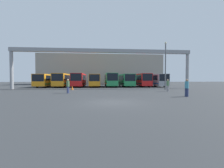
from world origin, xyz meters
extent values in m
plane|color=#2D3033|center=(0.00, 0.00, 0.00)|extent=(200.00, 200.00, 0.00)
cube|color=gray|center=(0.00, 45.09, 5.23)|extent=(43.04, 12.00, 10.47)
cylinder|color=gray|center=(-17.00, 17.51, 3.48)|extent=(0.60, 0.60, 6.96)
cylinder|color=gray|center=(17.00, 17.51, 3.48)|extent=(0.60, 0.60, 6.96)
cube|color=gray|center=(0.00, 17.51, 7.31)|extent=(34.59, 0.80, 0.70)
cube|color=orange|center=(-13.42, 25.76, 1.65)|extent=(2.59, 11.08, 2.60)
cube|color=black|center=(-13.42, 20.24, 2.12)|extent=(2.39, 0.06, 1.46)
cube|color=black|center=(-13.42, 25.76, 2.12)|extent=(2.62, 9.41, 1.09)
cube|color=#268C4C|center=(-13.42, 25.76, 0.82)|extent=(2.62, 10.52, 0.24)
cylinder|color=black|center=(-14.56, 22.66, 0.49)|extent=(0.28, 0.97, 0.97)
cylinder|color=black|center=(-12.28, 22.66, 0.49)|extent=(0.28, 0.97, 0.97)
cylinder|color=black|center=(-14.56, 28.86, 0.49)|extent=(0.28, 0.97, 0.97)
cylinder|color=black|center=(-12.28, 28.86, 0.49)|extent=(0.28, 0.97, 0.97)
cube|color=orange|center=(-9.58, 25.61, 1.73)|extent=(2.59, 10.77, 2.76)
cube|color=black|center=(-9.58, 20.24, 2.24)|extent=(2.38, 0.06, 1.54)
cube|color=black|center=(-9.58, 25.61, 2.24)|extent=(2.62, 9.15, 1.16)
cube|color=#268C4C|center=(-9.58, 25.61, 0.85)|extent=(2.62, 10.23, 0.24)
cylinder|color=black|center=(-10.72, 22.59, 0.55)|extent=(0.28, 1.10, 1.10)
cylinder|color=black|center=(-8.45, 22.59, 0.55)|extent=(0.28, 1.10, 1.10)
cylinder|color=black|center=(-10.72, 28.62, 0.55)|extent=(0.28, 1.10, 1.10)
cylinder|color=black|center=(-8.45, 28.62, 0.55)|extent=(0.28, 1.10, 1.10)
cube|color=red|center=(-5.75, 25.31, 1.75)|extent=(2.50, 10.17, 2.80)
cube|color=black|center=(-5.75, 20.24, 2.27)|extent=(2.30, 0.06, 1.57)
cube|color=black|center=(-5.75, 25.31, 2.27)|extent=(2.53, 8.65, 1.18)
cube|color=black|center=(-5.75, 25.31, 0.85)|extent=(2.53, 9.66, 0.24)
cylinder|color=black|center=(-6.84, 22.46, 0.45)|extent=(0.28, 0.91, 0.91)
cylinder|color=black|center=(-4.66, 22.46, 0.45)|extent=(0.28, 0.91, 0.91)
cylinder|color=black|center=(-6.84, 28.16, 0.45)|extent=(0.28, 0.91, 0.91)
cylinder|color=black|center=(-4.66, 28.16, 0.45)|extent=(0.28, 0.91, 0.91)
cube|color=orange|center=(-1.92, 26.13, 1.66)|extent=(2.43, 11.83, 2.63)
cube|color=black|center=(-1.92, 20.24, 2.14)|extent=(2.24, 0.06, 1.47)
cube|color=black|center=(-1.92, 26.13, 2.14)|extent=(2.46, 10.05, 1.10)
cube|color=red|center=(-1.92, 26.13, 0.82)|extent=(2.46, 11.23, 0.24)
cylinder|color=black|center=(-2.97, 22.82, 0.49)|extent=(0.28, 0.98, 0.98)
cylinder|color=black|center=(-0.86, 22.82, 0.49)|extent=(0.28, 0.98, 0.98)
cylinder|color=black|center=(-2.97, 29.45, 0.49)|extent=(0.28, 0.98, 0.98)
cylinder|color=black|center=(-0.86, 29.45, 0.49)|extent=(0.28, 0.98, 0.98)
cube|color=#268C4C|center=(1.92, 25.68, 1.79)|extent=(2.54, 10.91, 2.88)
cube|color=black|center=(1.92, 20.24, 2.32)|extent=(2.33, 0.06, 1.61)
cube|color=black|center=(1.92, 25.68, 2.32)|extent=(2.57, 9.28, 1.21)
cube|color=red|center=(1.92, 25.68, 0.87)|extent=(2.57, 10.37, 0.24)
cylinder|color=black|center=(0.81, 22.62, 0.45)|extent=(0.28, 0.91, 0.91)
cylinder|color=black|center=(3.03, 22.62, 0.45)|extent=(0.28, 0.91, 0.91)
cylinder|color=black|center=(0.81, 28.74, 0.45)|extent=(0.28, 0.91, 0.91)
cylinder|color=black|center=(3.03, 28.74, 0.45)|extent=(0.28, 0.91, 0.91)
cube|color=#268C4C|center=(5.75, 25.48, 1.69)|extent=(2.57, 10.51, 2.69)
cube|color=black|center=(5.75, 20.24, 2.18)|extent=(2.36, 0.06, 1.50)
cube|color=black|center=(5.75, 25.48, 2.18)|extent=(2.60, 8.94, 1.13)
cube|color=black|center=(5.75, 25.48, 0.83)|extent=(2.60, 9.99, 0.24)
cylinder|color=black|center=(4.63, 22.54, 0.49)|extent=(0.28, 0.99, 0.99)
cylinder|color=black|center=(6.87, 22.54, 0.49)|extent=(0.28, 0.99, 0.99)
cylinder|color=black|center=(4.63, 28.42, 0.49)|extent=(0.28, 0.99, 0.99)
cylinder|color=black|center=(6.87, 28.42, 0.49)|extent=(0.28, 0.99, 0.99)
cube|color=red|center=(9.58, 25.27, 1.75)|extent=(2.42, 10.09, 2.80)
cube|color=black|center=(9.58, 20.24, 2.26)|extent=(2.23, 0.06, 1.57)
cube|color=black|center=(9.58, 25.27, 2.26)|extent=(2.45, 8.58, 1.17)
cube|color=black|center=(9.58, 25.27, 0.85)|extent=(2.45, 9.58, 0.24)
cylinder|color=black|center=(8.54, 22.44, 0.55)|extent=(0.28, 1.10, 1.10)
cylinder|color=black|center=(10.63, 22.44, 0.55)|extent=(0.28, 1.10, 1.10)
cylinder|color=black|center=(8.54, 28.09, 0.55)|extent=(0.28, 1.10, 1.10)
cylinder|color=black|center=(10.63, 28.09, 0.55)|extent=(0.28, 1.10, 1.10)
cube|color=#999EA5|center=(13.42, 25.72, 1.71)|extent=(2.50, 10.99, 2.72)
cube|color=black|center=(13.42, 20.24, 2.21)|extent=(2.30, 0.06, 1.52)
cube|color=black|center=(13.42, 25.72, 2.21)|extent=(2.53, 9.34, 1.14)
cube|color=#1966B2|center=(13.42, 25.72, 0.84)|extent=(2.53, 10.44, 0.24)
cylinder|color=black|center=(12.33, 22.64, 0.52)|extent=(0.28, 1.04, 1.04)
cylinder|color=black|center=(14.51, 22.64, 0.52)|extent=(0.28, 1.04, 1.04)
cylinder|color=black|center=(12.33, 28.79, 0.52)|extent=(0.28, 1.04, 1.04)
cylinder|color=black|center=(14.51, 28.79, 0.52)|extent=(0.28, 1.04, 1.04)
cylinder|color=gray|center=(9.28, 9.81, 0.43)|extent=(0.20, 0.20, 0.86)
cylinder|color=gray|center=(9.12, 9.75, 0.43)|extent=(0.20, 0.20, 0.86)
cylinder|color=#4C724C|center=(9.20, 9.78, 1.22)|extent=(0.38, 0.38, 0.72)
sphere|color=tan|center=(9.20, 9.78, 1.69)|extent=(0.23, 0.23, 0.23)
cylinder|color=navy|center=(8.15, 3.14, 0.43)|extent=(0.20, 0.20, 0.87)
cylinder|color=navy|center=(8.07, 3.28, 0.43)|extent=(0.20, 0.20, 0.87)
cylinder|color=teal|center=(8.11, 3.21, 1.23)|extent=(0.38, 0.38, 0.72)
sphere|color=#8C6647|center=(8.11, 3.21, 1.70)|extent=(0.23, 0.23, 0.23)
cylinder|color=navy|center=(-4.94, 8.23, 0.44)|extent=(0.20, 0.20, 0.87)
cylinder|color=navy|center=(-5.01, 8.07, 0.44)|extent=(0.20, 0.20, 0.87)
cylinder|color=#4C724C|center=(-4.97, 8.15, 1.24)|extent=(0.38, 0.38, 0.73)
sphere|color=tan|center=(-4.97, 8.15, 1.72)|extent=(0.24, 0.24, 0.24)
cone|color=orange|center=(-5.54, 14.55, 0.34)|extent=(0.42, 0.42, 0.68)
cylinder|color=#595B60|center=(10.41, 13.28, 3.95)|extent=(0.20, 0.20, 7.90)
sphere|color=beige|center=(10.41, 13.28, 8.05)|extent=(0.36, 0.36, 0.36)
camera|label=1|loc=(-0.99, -11.56, 1.80)|focal=24.00mm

